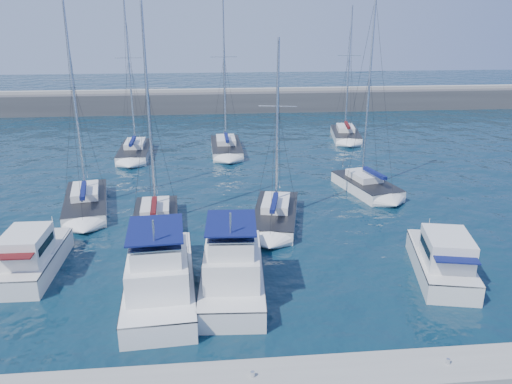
{
  "coord_description": "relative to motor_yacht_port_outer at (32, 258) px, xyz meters",
  "views": [
    {
      "loc": [
        -1.42,
        -27.03,
        13.96
      ],
      "look_at": [
        1.6,
        4.07,
        3.0
      ],
      "focal_mm": 35.0,
      "sensor_mm": 36.0,
      "label": 1
    }
  ],
  "objects": [
    {
      "name": "sailboat_back_b",
      "position": [
        12.14,
        26.42,
        -0.41
      ],
      "size": [
        3.27,
        8.45,
        16.17
      ],
      "rotation": [
        0.0,
        0.0,
        0.01
      ],
      "color": "silver",
      "rests_on": "ground"
    },
    {
      "name": "motor_yacht_stbd_inner",
      "position": [
        11.3,
        -2.84,
        0.19
      ],
      "size": [
        3.88,
        9.5,
        4.69
      ],
      "rotation": [
        0.0,
        0.0,
        -0.06
      ],
      "color": "silver",
      "rests_on": "ground"
    },
    {
      "name": "motor_yacht_stbd_outer",
      "position": [
        23.2,
        -2.63,
        -0.0
      ],
      "size": [
        4.26,
        7.39,
        3.2
      ],
      "rotation": [
        0.0,
        0.0,
        -0.22
      ],
      "color": "silver",
      "rests_on": "ground"
    },
    {
      "name": "dock_cleat_near_stbd",
      "position": [
        19.69,
        -10.72,
        -0.22
      ],
      "size": [
        0.16,
        0.16,
        0.25
      ],
      "primitive_type": "cylinder",
      "color": "silver",
      "rests_on": "dock"
    },
    {
      "name": "sailboat_back_a",
      "position": [
        2.41,
        25.72,
        -0.4
      ],
      "size": [
        3.22,
        8.27,
        16.21
      ],
      "rotation": [
        0.0,
        0.0,
        0.02
      ],
      "color": "white",
      "rests_on": "ground"
    },
    {
      "name": "dock_cleat_centre",
      "position": [
        11.69,
        -10.72,
        -0.22
      ],
      "size": [
        0.16,
        0.16,
        0.25
      ],
      "primitive_type": "cylinder",
      "color": "silver",
      "rests_on": "dock"
    },
    {
      "name": "motor_yacht_port_inner",
      "position": [
        7.48,
        -3.27,
        0.19
      ],
      "size": [
        4.17,
        10.06,
        4.69
      ],
      "rotation": [
        0.0,
        0.0,
        0.07
      ],
      "color": "white",
      "rests_on": "ground"
    },
    {
      "name": "ground",
      "position": [
        11.69,
        0.28,
        -0.94
      ],
      "size": [
        220.0,
        220.0,
        0.0
      ],
      "primitive_type": "plane",
      "color": "black",
      "rests_on": "ground"
    },
    {
      "name": "dock",
      "position": [
        11.69,
        -10.72,
        -0.64
      ],
      "size": [
        40.0,
        2.2,
        0.6
      ],
      "primitive_type": "cube",
      "color": "gray",
      "rests_on": "ground"
    },
    {
      "name": "motor_yacht_port_outer",
      "position": [
        0.0,
        0.0,
        0.0
      ],
      "size": [
        2.73,
        6.89,
        3.2
      ],
      "rotation": [
        0.0,
        0.0,
        -0.02
      ],
      "color": "silver",
      "rests_on": "ground"
    },
    {
      "name": "sailboat_mid_b",
      "position": [
        6.37,
        6.32,
        -0.4
      ],
      "size": [
        3.46,
        7.36,
        15.33
      ],
      "rotation": [
        0.0,
        0.0,
        0.06
      ],
      "color": "silver",
      "rests_on": "ground"
    },
    {
      "name": "breakwater",
      "position": [
        11.69,
        52.28,
        0.11
      ],
      "size": [
        160.0,
        6.0,
        4.45
      ],
      "color": "#424244",
      "rests_on": "ground"
    },
    {
      "name": "sailboat_mid_a",
      "position": [
        0.69,
        10.33,
        -0.42
      ],
      "size": [
        4.55,
        8.97,
        15.55
      ],
      "rotation": [
        0.0,
        0.0,
        0.18
      ],
      "color": "white",
      "rests_on": "ground"
    },
    {
      "name": "sailboat_back_c",
      "position": [
        26.84,
        31.35,
        -0.4
      ],
      "size": [
        4.21,
        8.04,
        15.67
      ],
      "rotation": [
        0.0,
        0.0,
        -0.16
      ],
      "color": "white",
      "rests_on": "ground"
    },
    {
      "name": "sailboat_mid_c",
      "position": [
        14.88,
        6.32,
        -0.43
      ],
      "size": [
        4.53,
        8.32,
        13.09
      ],
      "rotation": [
        0.0,
        0.0,
        -0.21
      ],
      "color": "white",
      "rests_on": "ground"
    },
    {
      "name": "sailboat_mid_e",
      "position": [
        23.41,
        12.19,
        -0.39
      ],
      "size": [
        4.59,
        7.51,
        15.86
      ],
      "rotation": [
        0.0,
        0.0,
        0.23
      ],
      "color": "silver",
      "rests_on": "ground"
    }
  ]
}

